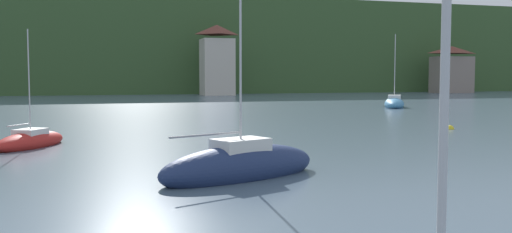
% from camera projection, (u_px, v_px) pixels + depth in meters
% --- Properties ---
extents(wooded_hillside, '(352.00, 60.18, 38.52)m').
position_uv_depth(wooded_hillside, '(104.00, 58.00, 121.35)').
color(wooded_hillside, '#38562D').
rests_on(wooded_hillside, ground_plane).
extents(shore_building_westcentral, '(4.98, 4.52, 10.79)m').
position_uv_depth(shore_building_westcentral, '(217.00, 61.00, 87.25)').
color(shore_building_westcentral, beige).
rests_on(shore_building_westcentral, ground_plane).
extents(shore_building_central, '(7.16, 3.79, 8.13)m').
position_uv_depth(shore_building_central, '(452.00, 70.00, 99.18)').
color(shore_building_central, gray).
rests_on(shore_building_central, ground_plane).
extents(sailboat_mid_4, '(5.78, 3.65, 6.79)m').
position_uv_depth(sailboat_mid_4, '(241.00, 166.00, 16.92)').
color(sailboat_mid_4, navy).
rests_on(sailboat_mid_4, ground_plane).
extents(sailboat_mid_6, '(3.39, 4.36, 5.26)m').
position_uv_depth(sailboat_mid_6, '(31.00, 141.00, 24.22)').
color(sailboat_mid_6, red).
rests_on(sailboat_mid_6, ground_plane).
extents(sailboat_far_7, '(4.68, 6.32, 7.35)m').
position_uv_depth(sailboat_far_7, '(394.00, 104.00, 54.60)').
color(sailboat_far_7, teal).
rests_on(sailboat_far_7, ground_plane).
extents(mooring_buoy_mid, '(0.45, 0.45, 0.45)m').
position_uv_depth(mooring_buoy_mid, '(450.00, 129.00, 32.23)').
color(mooring_buoy_mid, yellow).
rests_on(mooring_buoy_mid, ground_plane).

